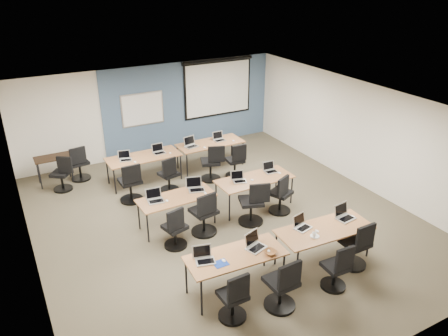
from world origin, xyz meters
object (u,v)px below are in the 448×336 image
task_chair_6 (253,206)px  task_chair_10 (212,166)px  laptop_1 (255,244)px  task_chair_7 (281,197)px  laptop_5 (195,187)px  task_chair_5 (204,217)px  utility_table (53,160)px  training_table_front_right (325,230)px  laptop_0 (204,257)px  task_chair_2 (337,271)px  laptop_11 (219,138)px  laptop_4 (155,198)px  task_chair_4 (175,231)px  training_table_back_right (210,144)px  task_chair_3 (357,248)px  task_chair_0 (234,300)px  task_chair_8 (131,186)px  training_table_mid_left (176,199)px  whiteboard (143,109)px  training_table_mid_right (255,180)px  task_chair_11 (236,163)px  laptop_8 (125,158)px  spare_chair_a (79,166)px  task_chair_9 (169,177)px  laptop_6 (239,179)px  laptop_9 (159,151)px  training_table_back_left (144,158)px  spare_chair_b (63,176)px  laptop_10 (191,144)px  training_table_front_left (236,257)px  projector_screen (218,85)px  laptop_2 (302,225)px  task_chair_1 (283,288)px

task_chair_6 → task_chair_10: 2.39m
laptop_1 → task_chair_7: bearing=25.3°
laptop_1 → laptop_5: size_ratio=0.98×
task_chair_5 → utility_table: size_ratio=1.13×
training_table_front_right → laptop_0: laptop_0 is taller
task_chair_2 → laptop_11: size_ratio=2.96×
laptop_4 → task_chair_4: size_ratio=0.35×
training_table_back_right → task_chair_3: bearing=-87.0°
task_chair_3 → task_chair_4: bearing=140.8°
task_chair_0 → laptop_0: bearing=99.8°
laptop_0 → task_chair_8: 3.88m
training_table_mid_left → task_chair_5: bearing=-57.2°
whiteboard → training_table_front_right: size_ratio=0.68×
training_table_mid_right → task_chair_10: (-0.25, 1.73, -0.26)m
task_chair_2 → task_chair_11: size_ratio=0.97×
laptop_0 → utility_table: laptop_0 is taller
laptop_8 → task_chair_11: size_ratio=0.31×
training_table_back_right → spare_chair_a: size_ratio=1.89×
task_chair_4 → task_chair_9: size_ratio=0.99×
task_chair_6 → task_chair_10: size_ratio=1.02×
task_chair_8 → laptop_5: bearing=-55.5°
whiteboard → training_table_mid_left: bearing=-100.0°
laptop_6 → laptop_9: 2.69m
training_table_back_left → laptop_9: 0.45m
task_chair_7 → laptop_11: bearing=65.1°
training_table_front_right → spare_chair_b: (-3.89, 5.49, -0.29)m
laptop_0 → laptop_10: bearing=83.2°
spare_chair_a → laptop_5: bearing=-67.9°
task_chair_11 → spare_chair_a: bearing=159.4°
training_table_front_left → laptop_10: size_ratio=4.96×
task_chair_3 → laptop_6: (-0.85, 2.98, 0.37)m
task_chair_0 → projector_screen: bearing=62.2°
training_table_back_left → spare_chair_a: bearing=148.1°
task_chair_9 → laptop_2: bearing=-87.2°
utility_table → training_table_mid_left: bearing=-60.4°
task_chair_10 → laptop_10: bearing=125.2°
task_chair_2 → task_chair_3: (0.76, 0.31, 0.03)m
task_chair_1 → task_chair_9: (-0.06, 4.84, -0.02)m
task_chair_1 → training_table_mid_right: bearing=63.5°
task_chair_1 → laptop_6: bearing=70.1°
laptop_9 → task_chair_9: same height
laptop_9 → task_chair_5: bearing=-92.8°
training_table_front_left → spare_chair_a: bearing=107.5°
training_table_back_left → laptop_5: bearing=-80.7°
laptop_2 → laptop_1: bearing=172.3°
laptop_4 → task_chair_5: bearing=-30.2°
laptop_5 → laptop_0: bearing=-95.0°
task_chair_0 → task_chair_9: (0.78, 4.68, 0.01)m
training_table_mid_left → task_chair_0: 3.09m
task_chair_4 → task_chair_10: size_ratio=0.94×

